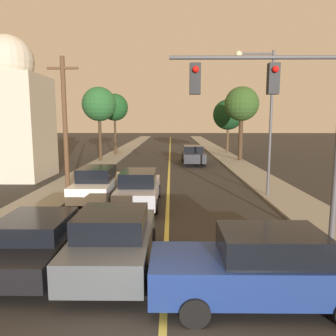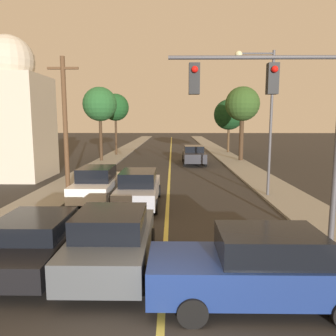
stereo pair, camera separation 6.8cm
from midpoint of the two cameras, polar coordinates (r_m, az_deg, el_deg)
name	(u,v)px [view 2 (the right image)]	position (r m, az deg, el deg)	size (l,w,h in m)	color
road_surface	(171,152)	(41.12, 0.52, 2.78)	(9.66, 80.00, 0.01)	#2D2B28
sidewalk_left	(122,152)	(41.59, -7.90, 2.84)	(2.50, 80.00, 0.12)	gray
sidewalk_right	(219,152)	(41.54, 8.95, 2.81)	(2.50, 80.00, 0.12)	gray
car_near_lane_front	(112,240)	(8.87, -9.48, -12.28)	(2.05, 4.19, 1.65)	#474C51
car_near_lane_second	(139,188)	(15.40, -4.98, -3.45)	(1.90, 5.05, 1.65)	#A5A8B2
car_outer_lane_front	(38,238)	(9.84, -21.57, -11.32)	(2.09, 4.60, 1.40)	black
car_outer_lane_second	(98,184)	(16.56, -12.03, -2.67)	(1.91, 4.78, 1.70)	white
car_far_oncoming	(194,155)	(29.98, 4.58, 2.32)	(2.03, 5.16, 1.66)	black
car_crossing_right	(261,268)	(7.58, 16.17, -16.37)	(4.74, 1.86, 1.64)	navy
traffic_signal_mast	(283,106)	(10.53, 19.53, 10.15)	(5.23, 0.42, 5.90)	#47474C
streetlamp_right	(263,104)	(17.34, 16.25, 10.65)	(1.97, 0.36, 7.23)	#47474C
utility_pole_left	(65,123)	(18.19, -17.36, 7.52)	(1.60, 0.24, 7.09)	#513823
tree_left_near	(100,104)	(32.11, -11.72, 10.78)	(3.21, 3.21, 6.96)	#3D2B1C
tree_left_far	(115,108)	(37.36, -9.10, 10.36)	(2.99, 2.99, 6.78)	#3D2B1C
tree_right_near	(242,105)	(32.55, 12.89, 10.73)	(3.26, 3.26, 7.03)	#3D2B1C
tree_right_far	(229,115)	(40.54, 10.63, 9.11)	(3.66, 3.66, 6.36)	#4C3823
domed_building_left	(12,114)	(24.62, -25.40, 8.46)	(4.46, 4.46, 9.47)	#BCB29E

